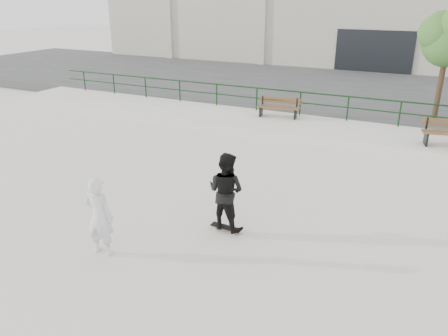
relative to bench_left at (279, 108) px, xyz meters
The scene contains 9 objects.
ground 10.32m from the bench_left, 80.31° to the right, with size 120.00×120.00×0.00m, color silver.
ledge 1.95m from the bench_left, 20.06° to the right, with size 30.00×3.00×0.50m, color beige.
parking_strip 8.08m from the bench_left, 77.60° to the left, with size 60.00×14.00×0.50m, color #393939.
railing 1.89m from the bench_left, 21.11° to the left, with size 28.00×0.06×1.03m.
commercial_building 22.23m from the bench_left, 85.47° to the left, with size 44.20×16.33×8.00m.
bench_left is the anchor object (origin of this frame).
skateboard 9.05m from the bench_left, 78.44° to the right, with size 0.79×0.25×0.09m.
standing_skater 9.02m from the bench_left, 78.44° to the right, with size 0.92×0.72×1.90m, color black.
seated_skater 10.92m from the bench_left, 91.05° to the right, with size 0.66×0.43×1.80m, color silver.
Camera 1 is at (4.11, -7.07, 5.32)m, focal length 35.00 mm.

